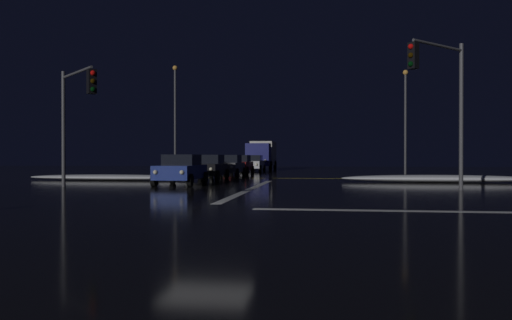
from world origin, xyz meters
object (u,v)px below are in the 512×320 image
(sedan_white, at_px, (253,163))
(traffic_signal_ne, at_px, (442,88))
(sedan_black, at_px, (208,167))
(sedan_red, at_px, (239,164))
(sedan_gray, at_px, (228,166))
(streetlamp_left_far, at_px, (175,111))
(streetlamp_right_far, at_px, (405,114))
(sedan_blue, at_px, (181,169))
(box_truck, at_px, (262,154))
(traffic_signal_nw, at_px, (75,104))

(sedan_white, height_order, traffic_signal_ne, traffic_signal_ne)
(sedan_black, distance_m, sedan_red, 10.53)
(sedan_gray, relative_size, streetlamp_left_far, 0.46)
(traffic_signal_ne, bearing_deg, sedan_gray, 129.25)
(sedan_gray, height_order, streetlamp_right_far, streetlamp_right_far)
(traffic_signal_ne, height_order, streetlamp_left_far, streetlamp_left_far)
(sedan_black, height_order, sedan_red, same)
(sedan_blue, height_order, sedan_red, same)
(sedan_black, xyz_separation_m, sedan_gray, (0.29, 5.21, 0.00))
(sedan_black, distance_m, streetlamp_right_far, 19.41)
(sedan_blue, relative_size, box_truck, 0.52)
(sedan_black, bearing_deg, sedan_white, 88.69)
(traffic_signal_ne, distance_m, traffic_signal_nw, 16.21)
(sedan_gray, xyz_separation_m, box_truck, (0.13, 19.05, 0.91))
(sedan_black, bearing_deg, box_truck, 89.02)
(sedan_blue, bearing_deg, traffic_signal_nw, -137.90)
(sedan_gray, height_order, box_truck, box_truck)
(sedan_white, relative_size, traffic_signal_nw, 0.78)
(sedan_black, height_order, streetlamp_right_far, streetlamp_right_far)
(sedan_black, bearing_deg, traffic_signal_ne, -37.51)
(sedan_black, relative_size, sedan_white, 1.00)
(streetlamp_left_far, bearing_deg, sedan_red, -20.97)
(streetlamp_left_far, bearing_deg, traffic_signal_ne, -50.79)
(sedan_black, bearing_deg, sedan_gray, 86.87)
(sedan_gray, relative_size, box_truck, 0.52)
(sedan_white, distance_m, streetlamp_left_far, 9.02)
(sedan_black, distance_m, box_truck, 24.27)
(streetlamp_right_far, xyz_separation_m, streetlamp_left_far, (-19.85, 0.00, 0.42))
(sedan_red, xyz_separation_m, traffic_signal_nw, (-4.21, -20.07, 3.06))
(sedan_gray, bearing_deg, box_truck, 89.61)
(sedan_black, distance_m, traffic_signal_nw, 10.81)
(sedan_gray, height_order, traffic_signal_nw, traffic_signal_nw)
(sedan_black, height_order, sedan_white, same)
(streetlamp_left_far, bearing_deg, streetlamp_right_far, 0.00)
(traffic_signal_ne, relative_size, streetlamp_right_far, 0.74)
(sedan_gray, relative_size, sedan_red, 1.00)
(sedan_red, distance_m, sedan_white, 6.75)
(sedan_red, xyz_separation_m, sedan_white, (0.21, 6.75, 0.00))
(traffic_signal_nw, bearing_deg, sedan_white, 80.64)
(streetlamp_right_far, bearing_deg, traffic_signal_nw, -128.63)
(sedan_black, bearing_deg, sedan_red, 88.99)
(sedan_red, relative_size, box_truck, 0.52)
(streetlamp_right_far, bearing_deg, sedan_blue, -126.53)
(box_truck, bearing_deg, sedan_blue, -90.92)
(sedan_gray, bearing_deg, streetlamp_left_far, 129.13)
(traffic_signal_nw, relative_size, streetlamp_right_far, 0.64)
(traffic_signal_ne, height_order, traffic_signal_nw, traffic_signal_ne)
(sedan_black, bearing_deg, streetlamp_left_far, 114.83)
(sedan_blue, relative_size, traffic_signal_ne, 0.68)
(traffic_signal_ne, relative_size, streetlamp_left_far, 0.67)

